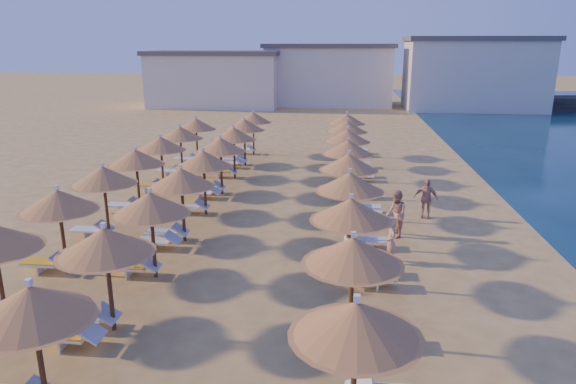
# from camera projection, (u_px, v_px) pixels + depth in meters

# --- Properties ---
(ground) EXTENTS (220.00, 220.00, 0.00)m
(ground) POSITION_uv_depth(u_px,v_px,m) (284.00, 258.00, 18.41)
(ground) COLOR #DFB662
(ground) RESTS_ON ground
(jetty) EXTENTS (30.27, 8.08, 1.50)m
(jetty) POSITION_uv_depth(u_px,v_px,m) (573.00, 104.00, 58.31)
(jetty) COLOR black
(jetty) RESTS_ON ground
(hotel_blocks) EXTENTS (45.48, 11.89, 8.10)m
(hotel_blocks) POSITION_uv_depth(u_px,v_px,m) (346.00, 75.00, 60.66)
(hotel_blocks) COLOR beige
(hotel_blocks) RESTS_ON ground
(parasol_row_east) EXTENTS (2.55, 34.93, 3.05)m
(parasol_row_east) POSITION_uv_depth(u_px,v_px,m) (350.00, 183.00, 18.70)
(parasol_row_east) COLOR brown
(parasol_row_east) RESTS_ON ground
(parasol_row_west) EXTENTS (2.55, 34.93, 3.05)m
(parasol_row_west) POSITION_uv_depth(u_px,v_px,m) (181.00, 179.00, 19.32)
(parasol_row_west) COLOR brown
(parasol_row_west) RESTS_ON ground
(parasol_row_inland) EXTENTS (2.55, 25.21, 3.05)m
(parasol_row_inland) POSITION_uv_depth(u_px,v_px,m) (121.00, 167.00, 21.16)
(parasol_row_inland) COLOR brown
(parasol_row_inland) RESTS_ON ground
(loungers) EXTENTS (12.43, 33.94, 0.66)m
(loungers) POSITION_uv_depth(u_px,v_px,m) (233.00, 232.00, 19.96)
(loungers) COLOR white
(loungers) RESTS_ON ground
(beachgoer_c) EXTENTS (1.12, 0.74, 1.78)m
(beachgoer_c) POSITION_uv_depth(u_px,v_px,m) (426.00, 198.00, 22.42)
(beachgoer_c) COLOR tan
(beachgoer_c) RESTS_ON ground
(beachgoer_b) EXTENTS (0.85, 1.02, 1.90)m
(beachgoer_b) POSITION_uv_depth(u_px,v_px,m) (396.00, 214.00, 20.18)
(beachgoer_b) COLOR tan
(beachgoer_b) RESTS_ON ground
(beachgoer_a) EXTENTS (0.48, 0.63, 1.56)m
(beachgoer_a) POSITION_uv_depth(u_px,v_px,m) (391.00, 242.00, 17.84)
(beachgoer_a) COLOR tan
(beachgoer_a) RESTS_ON ground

